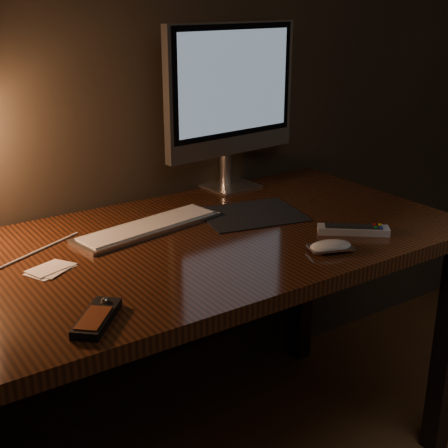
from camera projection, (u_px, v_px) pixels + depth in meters
desk at (158, 281)px, 1.68m from camera, size 1.60×0.75×0.75m
monitor at (232, 93)px, 1.95m from camera, size 0.50×0.16×0.52m
keyboard at (148, 227)px, 1.68m from camera, size 0.44×0.19×0.02m
mousepad at (251, 214)px, 1.80m from camera, size 0.32×0.28×0.00m
mouse at (330, 248)px, 1.53m from camera, size 0.12×0.09×0.02m
media_remote at (97, 318)px, 1.20m from camera, size 0.14×0.15×0.03m
tv_remote at (353, 230)px, 1.65m from camera, size 0.18×0.15×0.02m
papers at (50, 269)px, 1.43m from camera, size 0.12×0.11×0.01m
cable at (95, 240)px, 1.60m from camera, size 0.62×0.17×0.01m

